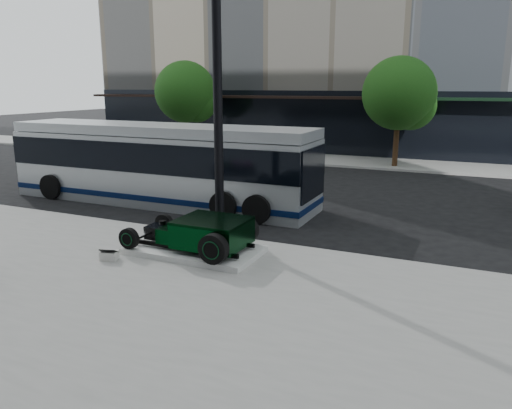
% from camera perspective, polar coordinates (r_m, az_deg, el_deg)
% --- Properties ---
extents(ground, '(120.00, 120.00, 0.00)m').
position_cam_1_polar(ground, '(15.71, 4.25, -2.60)').
color(ground, black).
rests_on(ground, ground).
extents(sidewalk_far, '(70.00, 4.00, 0.12)m').
position_cam_1_polar(sidewalk_far, '(28.98, 13.89, 4.62)').
color(sidewalk_far, gray).
rests_on(sidewalk_far, ground).
extents(street_trees, '(29.80, 3.80, 5.70)m').
position_cam_1_polar(street_trees, '(27.56, 16.35, 11.78)').
color(street_trees, black).
rests_on(street_trees, sidewalk_far).
extents(display_plinth, '(3.40, 1.80, 0.15)m').
position_cam_1_polar(display_plinth, '(13.05, -7.07, -5.17)').
color(display_plinth, silver).
rests_on(display_plinth, sidewalk_near).
extents(hot_rod, '(3.22, 2.00, 0.81)m').
position_cam_1_polar(hot_rod, '(12.73, -5.85, -3.24)').
color(hot_rod, black).
rests_on(hot_rod, display_plinth).
extents(info_plaque, '(0.47, 0.40, 0.31)m').
position_cam_1_polar(info_plaque, '(12.94, -16.43, -5.57)').
color(info_plaque, silver).
rests_on(info_plaque, sidewalk_near).
extents(lamppost, '(0.45, 0.45, 8.24)m').
position_cam_1_polar(lamppost, '(13.67, -4.39, 11.72)').
color(lamppost, black).
rests_on(lamppost, sidewalk_near).
extents(transit_bus, '(12.12, 2.88, 2.92)m').
position_cam_1_polar(transit_bus, '(19.06, -10.96, 4.63)').
color(transit_bus, '#B6BCC0').
rests_on(transit_bus, ground).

